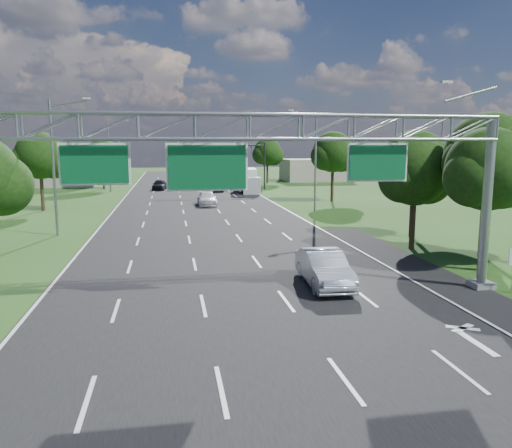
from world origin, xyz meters
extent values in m
plane|color=#214414|center=(0.00, 30.00, 0.00)|extent=(220.00, 220.00, 0.00)
cube|color=black|center=(0.00, 30.00, 0.00)|extent=(18.00, 180.00, 0.02)
cube|color=black|center=(10.20, 14.00, 0.00)|extent=(3.00, 30.00, 0.02)
cube|color=gray|center=(11.50, 12.00, 0.15)|extent=(1.00, 1.00, 0.30)
cylinder|color=gray|center=(11.50, 12.00, 4.00)|extent=(0.44, 0.44, 8.00)
cylinder|color=gray|center=(10.30, 12.00, 9.00)|extent=(2.54, 0.12, 0.79)
cube|color=beige|center=(9.10, 12.00, 9.50)|extent=(0.50, 0.22, 0.12)
cube|color=white|center=(-6.00, 11.98, 6.00)|extent=(2.80, 0.05, 1.70)
cube|color=#0A572C|center=(-6.00, 11.92, 6.00)|extent=(2.62, 0.05, 1.52)
cube|color=white|center=(-1.50, 11.98, 5.85)|extent=(3.40, 0.05, 2.00)
cube|color=#0A572C|center=(-1.50, 11.92, 5.85)|extent=(3.22, 0.05, 1.82)
cube|color=white|center=(6.00, 11.98, 6.00)|extent=(2.80, 0.05, 1.70)
cube|color=#0A572C|center=(6.00, 11.92, 6.00)|extent=(2.62, 0.05, 1.52)
cylinder|color=black|center=(11.00, 65.00, 3.50)|extent=(0.24, 0.24, 7.00)
cylinder|color=black|center=(5.00, 65.00, 6.60)|extent=(12.00, 0.18, 0.18)
imported|color=black|center=(-1.00, 65.00, 6.05)|extent=(0.18, 0.22, 1.10)
imported|color=black|center=(4.00, 65.00, 6.05)|extent=(0.18, 0.22, 1.10)
imported|color=black|center=(9.00, 65.00, 6.05)|extent=(0.18, 0.22, 1.10)
cylinder|color=gray|center=(-11.50, 30.00, 5.00)|extent=(0.20, 0.20, 10.00)
cylinder|color=gray|center=(-10.20, 30.00, 9.70)|extent=(2.78, 0.12, 0.60)
cube|color=beige|center=(-8.90, 30.00, 10.10)|extent=(0.55, 0.22, 0.12)
cylinder|color=gray|center=(-11.50, 65.00, 5.00)|extent=(0.20, 0.20, 10.00)
cylinder|color=gray|center=(-10.20, 65.00, 9.70)|extent=(2.78, 0.12, 0.60)
cube|color=beige|center=(-8.90, 65.00, 10.10)|extent=(0.55, 0.22, 0.12)
cylinder|color=gray|center=(11.50, 40.00, 5.00)|extent=(0.20, 0.20, 10.00)
cylinder|color=gray|center=(10.20, 40.00, 9.70)|extent=(2.78, 0.12, 0.60)
cube|color=beige|center=(8.90, 40.00, 10.10)|extent=(0.55, 0.22, 0.12)
cylinder|color=#2D2116|center=(13.50, 15.00, 1.87)|extent=(0.36, 0.36, 3.74)
sphere|color=black|center=(13.50, 15.00, 5.50)|extent=(4.40, 4.40, 4.40)
sphere|color=black|center=(14.60, 15.40, 4.95)|extent=(3.30, 3.30, 3.30)
sphere|color=black|center=(12.51, 14.70, 5.06)|extent=(3.08, 3.08, 3.08)
cylinder|color=#2D2116|center=(15.50, 18.00, 2.09)|extent=(0.36, 0.36, 4.18)
sphere|color=black|center=(15.50, 18.00, 6.18)|extent=(5.00, 5.00, 5.00)
sphere|color=black|center=(16.75, 18.40, 5.55)|extent=(3.75, 3.75, 3.75)
sphere|color=black|center=(14.38, 17.70, 5.68)|extent=(3.50, 3.50, 3.50)
cylinder|color=#2D2116|center=(12.50, 21.00, 1.65)|extent=(0.36, 0.36, 3.30)
sphere|color=black|center=(12.50, 21.00, 5.06)|extent=(4.40, 4.40, 4.40)
sphere|color=black|center=(13.60, 21.40, 4.51)|extent=(3.30, 3.30, 3.30)
sphere|color=black|center=(11.51, 20.70, 4.62)|extent=(3.08, 3.08, 3.08)
cylinder|color=#2D2116|center=(14.50, 25.00, 1.76)|extent=(0.36, 0.36, 3.52)
sphere|color=black|center=(14.50, 25.00, 5.44)|extent=(4.80, 4.80, 4.80)
sphere|color=black|center=(15.70, 25.40, 4.84)|extent=(3.60, 3.60, 3.60)
sphere|color=black|center=(13.42, 24.70, 4.96)|extent=(3.36, 3.36, 3.36)
sphere|color=black|center=(-12.80, 22.40, 4.40)|extent=(3.60, 3.60, 3.60)
cylinder|color=#2D2116|center=(-16.00, 45.00, 1.87)|extent=(0.36, 0.36, 3.74)
sphere|color=black|center=(-16.00, 45.00, 5.66)|extent=(4.80, 4.80, 4.80)
sphere|color=black|center=(-14.80, 45.40, 5.06)|extent=(3.60, 3.60, 3.60)
sphere|color=black|center=(-17.08, 44.70, 5.18)|extent=(3.36, 3.36, 3.36)
cylinder|color=#2D2116|center=(-13.00, 70.00, 1.65)|extent=(0.36, 0.36, 3.30)
sphere|color=black|center=(-13.00, 70.00, 5.22)|extent=(4.80, 4.80, 4.80)
sphere|color=black|center=(-11.80, 70.40, 4.62)|extent=(3.60, 3.60, 3.60)
sphere|color=black|center=(-14.08, 69.70, 4.74)|extent=(3.36, 3.36, 3.36)
cylinder|color=#2D2116|center=(16.00, 48.00, 1.98)|extent=(0.36, 0.36, 3.96)
sphere|color=black|center=(16.00, 48.00, 5.88)|extent=(4.80, 4.80, 4.80)
sphere|color=black|center=(17.20, 48.40, 5.28)|extent=(3.60, 3.60, 3.60)
sphere|color=black|center=(14.92, 47.70, 5.40)|extent=(3.36, 3.36, 3.36)
cylinder|color=#2D2116|center=(14.00, 78.00, 1.76)|extent=(0.36, 0.36, 3.52)
sphere|color=black|center=(14.00, 78.00, 5.44)|extent=(4.80, 4.80, 4.80)
sphere|color=black|center=(15.20, 78.40, 4.84)|extent=(3.60, 3.60, 3.60)
sphere|color=black|center=(12.92, 77.70, 4.96)|extent=(3.36, 3.36, 3.36)
cube|color=#A69C8B|center=(-22.00, 78.00, 2.50)|extent=(14.00, 10.00, 5.00)
cube|color=#A69C8B|center=(24.00, 82.00, 2.00)|extent=(12.00, 9.00, 4.00)
imported|color=silver|center=(4.20, 13.64, 0.86)|extent=(2.00, 5.26, 1.71)
imported|color=white|center=(1.00, 47.08, 0.72)|extent=(2.06, 5.01, 1.45)
imported|color=black|center=(3.53, 62.91, 0.56)|extent=(1.91, 4.03, 1.11)
imported|color=black|center=(-4.64, 67.26, 0.77)|extent=(2.33, 4.69, 1.54)
cube|color=white|center=(8.00, 62.98, 1.72)|extent=(3.08, 6.46, 3.13)
cube|color=silver|center=(8.00, 58.60, 1.15)|extent=(2.60, 2.51, 2.29)
cylinder|color=black|center=(6.85, 58.81, 0.52)|extent=(0.36, 1.04, 1.04)
cylinder|color=black|center=(9.15, 58.81, 0.52)|extent=(0.36, 1.04, 1.04)
cylinder|color=black|center=(6.85, 65.06, 0.52)|extent=(0.36, 1.04, 1.04)
cylinder|color=black|center=(9.15, 65.06, 0.52)|extent=(0.36, 1.04, 1.04)
camera|label=1|loc=(-3.05, -8.93, 6.80)|focal=35.00mm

